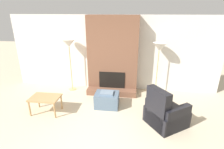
{
  "coord_description": "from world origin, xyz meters",
  "views": [
    {
      "loc": [
        0.7,
        -2.7,
        2.76
      ],
      "look_at": [
        0.0,
        2.79,
        0.68
      ],
      "focal_mm": 28.0,
      "sensor_mm": 36.0,
      "label": 1
    }
  ],
  "objects_px": {
    "side_table": "(45,99)",
    "floor_lamp_left": "(69,45)",
    "floor_lamp_right": "(159,49)",
    "ottoman": "(107,100)",
    "armchair": "(164,114)"
  },
  "relations": [
    {
      "from": "side_table",
      "to": "floor_lamp_left",
      "type": "height_order",
      "value": "floor_lamp_left"
    },
    {
      "from": "floor_lamp_left",
      "to": "floor_lamp_right",
      "type": "xyz_separation_m",
      "value": [
        2.97,
        0.0,
        -0.04
      ]
    },
    {
      "from": "ottoman",
      "to": "armchair",
      "type": "xyz_separation_m",
      "value": [
        1.56,
        -0.71,
        0.09
      ]
    },
    {
      "from": "ottoman",
      "to": "floor_lamp_right",
      "type": "xyz_separation_m",
      "value": [
        1.53,
        1.02,
        1.37
      ]
    },
    {
      "from": "ottoman",
      "to": "floor_lamp_left",
      "type": "distance_m",
      "value": 2.26
    },
    {
      "from": "floor_lamp_left",
      "to": "floor_lamp_right",
      "type": "relative_size",
      "value": 1.02
    },
    {
      "from": "armchair",
      "to": "floor_lamp_left",
      "type": "xyz_separation_m",
      "value": [
        -3.0,
        1.73,
        1.32
      ]
    },
    {
      "from": "floor_lamp_left",
      "to": "ottoman",
      "type": "bearing_deg",
      "value": -35.34
    },
    {
      "from": "side_table",
      "to": "floor_lamp_left",
      "type": "xyz_separation_m",
      "value": [
        0.21,
        1.56,
        1.21
      ]
    },
    {
      "from": "side_table",
      "to": "floor_lamp_right",
      "type": "height_order",
      "value": "floor_lamp_right"
    },
    {
      "from": "ottoman",
      "to": "side_table",
      "type": "distance_m",
      "value": 1.75
    },
    {
      "from": "ottoman",
      "to": "floor_lamp_left",
      "type": "xyz_separation_m",
      "value": [
        -1.44,
        1.02,
        1.41
      ]
    },
    {
      "from": "side_table",
      "to": "ottoman",
      "type": "bearing_deg",
      "value": 18.33
    },
    {
      "from": "ottoman",
      "to": "floor_lamp_left",
      "type": "relative_size",
      "value": 0.38
    },
    {
      "from": "side_table",
      "to": "armchair",
      "type": "bearing_deg",
      "value": -2.93
    }
  ]
}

